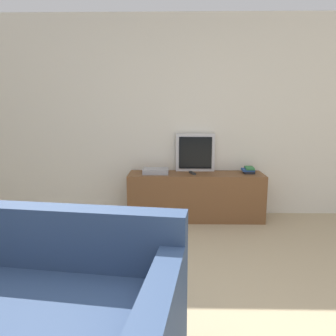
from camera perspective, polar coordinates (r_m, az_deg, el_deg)
wall_back at (r=4.37m, az=2.30°, el=8.81°), size 9.00×0.06×2.60m
tv_stand at (r=4.26m, az=4.82°, el=-4.91°), size 1.72×0.44×0.60m
television at (r=4.32m, az=4.75°, el=2.72°), size 0.51×0.09×0.49m
couch at (r=2.12m, az=-26.57°, el=-22.92°), size 1.98×1.14×0.85m
book_stack at (r=4.31m, az=13.88°, el=-0.36°), size 0.16×0.21×0.08m
remote_on_stand at (r=4.15m, az=4.26°, el=-0.87°), size 0.08×0.17×0.02m
set_top_box at (r=4.17m, az=-2.15°, el=-0.52°), size 0.32×0.23×0.07m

